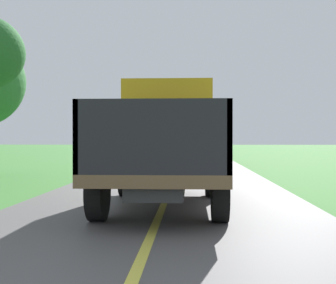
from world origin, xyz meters
The scene contains 2 objects.
banana_truck_near centered at (0.03, 10.76, 1.47)m, with size 2.38×5.82×2.80m.
banana_truck_far centered at (-0.25, 26.22, 1.47)m, with size 2.38×5.81×2.80m.
Camera 1 is at (0.59, 0.40, 1.52)m, focal length 48.93 mm.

